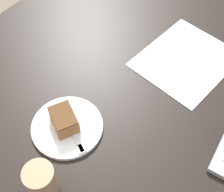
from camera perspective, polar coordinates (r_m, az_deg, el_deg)
ground_plane at (r=1.75m, az=4.66°, el=-13.17°), size 12.00×12.00×0.00m
dining_table at (r=1.17m, az=6.81°, el=-0.42°), size 1.39×1.39×0.77m
paper_document at (r=1.17m, az=13.36°, el=6.46°), size 0.39×0.35×0.00m
plate at (r=0.98m, az=-8.18°, el=-5.58°), size 0.22×0.22×0.01m
cake_slice at (r=0.95m, az=-8.80°, el=-4.29°), size 0.11×0.12×0.05m
fork at (r=0.95m, az=-6.94°, el=-6.95°), size 0.11×0.16×0.00m
coffee_glass at (r=0.86m, az=-12.79°, el=-14.92°), size 0.08×0.08×0.11m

